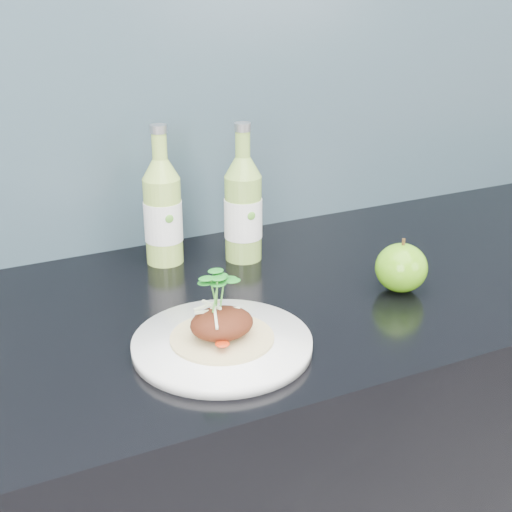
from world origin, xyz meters
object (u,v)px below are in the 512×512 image
object	(u,v)px
green_apple	(401,268)
cider_bottle_left	(163,212)
dinner_plate	(222,344)
cider_bottle_right	(243,209)

from	to	relation	value
green_apple	cider_bottle_left	distance (m)	0.41
dinner_plate	cider_bottle_right	world-z (taller)	cider_bottle_right
green_apple	cider_bottle_left	world-z (taller)	cider_bottle_left
cider_bottle_left	cider_bottle_right	world-z (taller)	same
dinner_plate	cider_bottle_left	distance (m)	0.34
cider_bottle_right	green_apple	bearing A→B (deg)	-67.02
dinner_plate	green_apple	bearing A→B (deg)	8.34
green_apple	cider_bottle_right	xyz separation A→B (m)	(-0.17, 0.23, 0.05)
green_apple	dinner_plate	bearing A→B (deg)	-171.66
dinner_plate	cider_bottle_left	xyz separation A→B (m)	(0.03, 0.32, 0.08)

